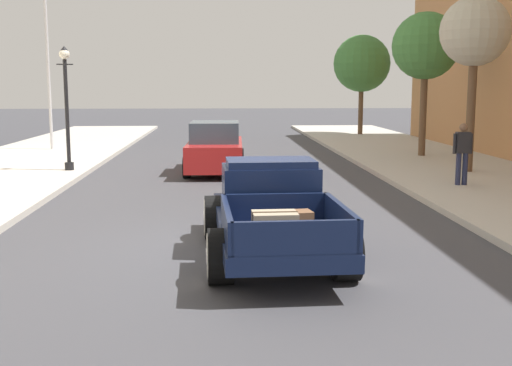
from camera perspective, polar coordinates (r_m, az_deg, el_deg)
ground_plane at (r=11.10m, az=-1.46°, el=-5.75°), size 140.00×140.00×0.00m
hotrod_truck_navy at (r=10.53m, az=1.31°, el=-2.35°), size 2.31×4.99×1.58m
car_background_red at (r=20.51m, az=-3.70°, el=3.07°), size 1.96×4.34×1.65m
pedestrian_sidewalk_right at (r=17.77m, az=18.08°, el=2.83°), size 0.53×0.22×1.65m
street_lamp_far at (r=20.74m, az=-16.70°, el=7.27°), size 0.50×0.32×3.85m
flagpole at (r=28.06m, az=-17.94°, el=14.42°), size 1.74×0.16×9.16m
street_tree_second at (r=20.68m, az=19.09°, el=12.61°), size 2.10×2.10×5.31m
street_tree_third at (r=24.98m, az=15.02°, el=11.76°), size 2.50×2.50×5.37m
street_tree_farthest at (r=35.66m, az=9.50°, el=10.54°), size 3.09×3.09×5.40m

